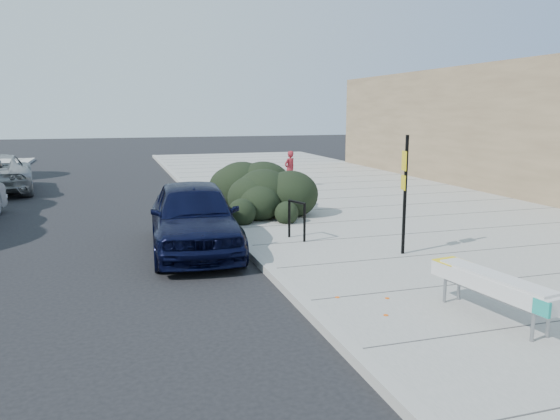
% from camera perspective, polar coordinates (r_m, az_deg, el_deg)
% --- Properties ---
extents(ground, '(120.00, 120.00, 0.00)m').
position_cam_1_polar(ground, '(11.21, -0.92, -6.89)').
color(ground, black).
rests_on(ground, ground).
extents(sidewalk_near, '(11.20, 50.00, 0.15)m').
position_cam_1_polar(sidewalk_near, '(17.84, 11.91, -0.36)').
color(sidewalk_near, gray).
rests_on(sidewalk_near, ground).
extents(curb_near, '(0.22, 50.00, 0.17)m').
position_cam_1_polar(curb_near, '(15.91, -6.01, -1.45)').
color(curb_near, '#9E9E99').
rests_on(curb_near, ground).
extents(bench, '(0.78, 2.36, 0.69)m').
position_cam_1_polar(bench, '(9.05, 21.41, -7.25)').
color(bench, gray).
rests_on(bench, sidewalk_near).
extents(bike_rack, '(0.26, 0.64, 0.98)m').
position_cam_1_polar(bike_rack, '(13.54, 1.77, -0.66)').
color(bike_rack, black).
rests_on(bike_rack, sidewalk_near).
extents(sign_post, '(0.13, 0.30, 2.66)m').
position_cam_1_polar(sign_post, '(12.33, 12.89, 2.31)').
color(sign_post, black).
rests_on(sign_post, sidewalk_near).
extents(hedge, '(3.68, 5.08, 1.72)m').
position_cam_1_polar(hedge, '(17.53, -2.23, 2.77)').
color(hedge, black).
rests_on(hedge, sidewalk_near).
extents(sedan_navy, '(2.32, 5.08, 1.69)m').
position_cam_1_polar(sedan_navy, '(13.14, -8.99, -0.65)').
color(sedan_navy, black).
rests_on(sedan_navy, ground).
extents(pedestrian, '(0.66, 0.58, 1.51)m').
position_cam_1_polar(pedestrian, '(22.91, 1.02, 4.31)').
color(pedestrian, maroon).
rests_on(pedestrian, sidewalk_near).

